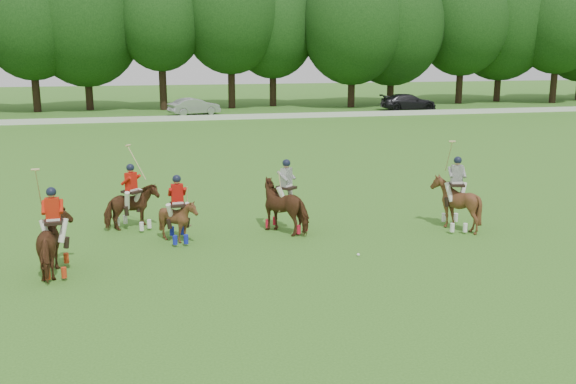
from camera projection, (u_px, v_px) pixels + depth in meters
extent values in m
plane|color=#34681D|center=(232.00, 286.00, 16.28)|extent=(180.00, 180.00, 0.00)
cylinder|color=black|center=(36.00, 87.00, 59.41)|extent=(0.70, 0.70, 4.64)
ellipsoid|color=black|center=(30.00, 24.00, 58.17)|extent=(8.80, 8.80, 10.13)
cylinder|color=black|center=(89.00, 87.00, 61.42)|extent=(0.70, 0.70, 4.31)
ellipsoid|color=black|center=(84.00, 21.00, 60.06)|extent=(10.67, 10.67, 12.27)
cylinder|color=black|center=(163.00, 82.00, 61.36)|extent=(0.70, 0.70, 5.24)
ellipsoid|color=black|center=(160.00, 21.00, 60.12)|extent=(8.06, 8.06, 9.26)
cylinder|color=black|center=(232.00, 82.00, 63.03)|extent=(0.70, 0.70, 5.19)
ellipsoid|color=black|center=(230.00, 17.00, 61.67)|extent=(9.50, 9.50, 10.92)
cylinder|color=black|center=(273.00, 84.00, 65.37)|extent=(0.70, 0.70, 4.48)
ellipsoid|color=black|center=(273.00, 29.00, 64.16)|extent=(8.60, 8.60, 9.89)
cylinder|color=black|center=(351.00, 86.00, 64.33)|extent=(0.70, 0.70, 4.21)
ellipsoid|color=black|center=(353.00, 25.00, 63.03)|extent=(10.11, 10.11, 11.63)
cylinder|color=black|center=(391.00, 85.00, 66.64)|extent=(0.70, 0.70, 4.07)
ellipsoid|color=black|center=(393.00, 26.00, 65.32)|extent=(10.46, 10.46, 12.03)
cylinder|color=black|center=(460.00, 81.00, 68.45)|extent=(0.70, 0.70, 4.79)
ellipsoid|color=black|center=(463.00, 23.00, 67.14)|extent=(9.47, 9.47, 10.89)
cylinder|color=black|center=(498.00, 81.00, 71.13)|extent=(0.70, 0.70, 4.44)
ellipsoid|color=black|center=(502.00, 23.00, 69.74)|extent=(10.84, 10.84, 12.47)
cylinder|color=black|center=(554.00, 80.00, 69.09)|extent=(0.70, 0.70, 4.86)
ellipsoid|color=black|center=(559.00, 25.00, 67.81)|extent=(8.94, 8.94, 10.28)
cube|color=white|center=(169.00, 118.00, 52.38)|extent=(120.00, 0.10, 0.44)
imported|color=#ACADB1|center=(194.00, 107.00, 57.08)|extent=(4.80, 3.04, 1.49)
imported|color=black|center=(408.00, 102.00, 61.45)|extent=(5.45, 2.50, 1.54)
imported|color=#472C13|center=(55.00, 244.00, 16.98)|extent=(1.01, 2.02, 1.66)
cube|color=black|center=(54.00, 222.00, 16.85)|extent=(0.47, 0.58, 0.08)
cylinder|color=tan|center=(38.00, 188.00, 16.56)|extent=(0.07, 0.77, 1.08)
imported|color=#472C13|center=(132.00, 208.00, 21.18)|extent=(1.93, 1.93, 1.48)
cube|color=black|center=(132.00, 192.00, 21.06)|extent=(0.71, 0.71, 0.08)
cylinder|color=tan|center=(137.00, 163.00, 21.11)|extent=(0.58, 0.56, 1.08)
imported|color=#472C13|center=(178.00, 220.00, 19.81)|extent=(1.17, 1.31, 1.38)
cube|color=black|center=(178.00, 204.00, 19.70)|extent=(0.46, 0.58, 0.08)
cylinder|color=tan|center=(188.00, 206.00, 19.80)|extent=(0.04, 0.21, 1.29)
imported|color=#472C13|center=(286.00, 206.00, 20.91)|extent=(2.03, 2.12, 1.71)
cube|color=black|center=(286.00, 187.00, 20.77)|extent=(0.70, 0.71, 0.08)
cylinder|color=tan|center=(281.00, 192.00, 20.55)|extent=(0.16, 0.18, 1.29)
imported|color=#472C13|center=(455.00, 203.00, 21.22)|extent=(1.74, 1.87, 1.74)
cube|color=black|center=(456.00, 184.00, 21.08)|extent=(0.56, 0.65, 0.08)
cylinder|color=tan|center=(449.00, 157.00, 20.88)|extent=(0.21, 0.76, 1.08)
sphere|color=white|center=(358.00, 255.00, 18.58)|extent=(0.09, 0.09, 0.09)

